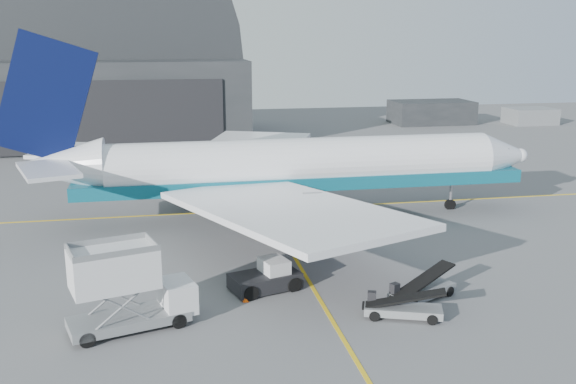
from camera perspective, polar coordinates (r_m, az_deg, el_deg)
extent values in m
plane|color=#565659|center=(39.77, 2.60, -9.13)|extent=(200.00, 200.00, 0.00)
cube|color=gold|center=(58.35, -1.94, -1.57)|extent=(80.00, 0.25, 0.02)
cube|color=gold|center=(37.98, 3.30, -10.27)|extent=(0.25, 40.00, 0.02)
cube|color=black|center=(101.92, -18.50, 7.78)|extent=(50.00, 28.00, 12.00)
cube|color=black|center=(88.15, -19.59, 6.20)|extent=(42.00, 0.40, 9.50)
cube|color=black|center=(118.27, 12.56, 5.98)|extent=(14.00, 8.00, 4.00)
cube|color=gray|center=(122.55, 20.66, 5.69)|extent=(8.00, 6.00, 2.80)
cylinder|color=white|center=(54.94, 1.39, 2.54)|extent=(32.89, 4.39, 4.39)
cone|color=white|center=(61.48, 18.48, 3.04)|extent=(4.02, 4.39, 4.39)
sphere|color=white|center=(62.39, 19.95, 3.08)|extent=(1.28, 1.28, 1.28)
cone|color=white|center=(54.25, -19.35, 2.20)|extent=(6.40, 4.39, 4.39)
cube|color=black|center=(60.86, 17.62, 3.53)|extent=(2.38, 2.01, 0.64)
cube|color=#0C5467|center=(55.23, 1.38, 1.10)|extent=(38.37, 4.43, 1.10)
cube|color=white|center=(43.98, -0.26, -1.55)|extent=(16.85, 22.40, 1.33)
cube|color=white|center=(65.14, -3.80, 3.49)|extent=(16.85, 22.40, 1.33)
cube|color=white|center=(50.24, -20.56, 1.86)|extent=(5.59, 7.65, 0.32)
cube|color=white|center=(58.23, -19.27, 3.51)|extent=(5.59, 7.65, 0.32)
cube|color=#070D34|center=(53.65, -20.78, 7.80)|extent=(8.47, 0.46, 10.52)
cylinder|color=gray|center=(48.36, 2.15, -1.93)|extent=(4.75, 2.47, 2.47)
cylinder|color=gray|center=(62.27, -0.86, 1.66)|extent=(4.75, 2.47, 2.47)
cylinder|color=#A5A5AA|center=(60.05, 14.26, -0.30)|extent=(0.26, 0.26, 2.56)
cylinder|color=black|center=(60.26, 14.21, -1.10)|extent=(1.00, 0.32, 1.00)
cylinder|color=black|center=(52.82, 0.10, -2.67)|extent=(1.19, 0.41, 1.19)
cylinder|color=black|center=(58.36, -0.99, -1.06)|extent=(1.19, 0.41, 1.19)
cube|color=gray|center=(36.29, -13.95, -10.90)|extent=(6.75, 4.20, 0.52)
cube|color=silver|center=(36.58, -9.82, -9.04)|extent=(2.29, 2.79, 1.68)
cube|color=black|center=(36.70, -8.66, -8.47)|extent=(0.65, 1.94, 0.94)
cube|color=silver|center=(35.04, -15.24, -6.60)|extent=(4.97, 3.77, 2.10)
cylinder|color=black|center=(35.93, -9.70, -11.21)|extent=(0.89, 0.54, 0.84)
cylinder|color=black|center=(37.86, -10.74, -9.91)|extent=(0.89, 0.54, 0.84)
cylinder|color=black|center=(34.98, -17.42, -12.40)|extent=(0.89, 0.54, 0.84)
cylinder|color=black|center=(36.96, -18.05, -10.99)|extent=(0.89, 0.54, 0.84)
cube|color=black|center=(40.35, -2.06, -7.88)|extent=(4.73, 3.47, 0.95)
cube|color=silver|center=(40.31, -1.26, -6.61)|extent=(1.98, 2.26, 0.95)
cylinder|color=black|center=(40.17, 0.53, -8.22)|extent=(1.02, 0.64, 0.95)
cylinder|color=black|center=(41.91, -0.87, -7.26)|extent=(1.02, 0.64, 0.95)
cylinder|color=black|center=(38.94, -3.35, -8.98)|extent=(1.02, 0.64, 0.95)
cylinder|color=black|center=(40.74, -4.61, -7.95)|extent=(1.02, 0.64, 0.95)
cube|color=gray|center=(39.82, 11.86, -8.68)|extent=(4.73, 3.47, 0.46)
cube|color=black|center=(39.55, 11.91, -7.71)|extent=(4.75, 3.15, 1.32)
cube|color=black|center=(38.65, 9.46, -8.45)|extent=(0.65, 0.60, 0.62)
cylinder|color=black|center=(40.68, 14.14, -8.55)|extent=(0.67, 0.51, 0.62)
cylinder|color=black|center=(41.49, 12.56, -8.00)|extent=(0.67, 0.51, 0.62)
cylinder|color=black|center=(38.28, 11.08, -9.83)|extent=(0.67, 0.51, 0.62)
cylinder|color=black|center=(39.14, 9.46, -9.21)|extent=(0.67, 0.51, 0.62)
cube|color=gray|center=(37.19, 10.19, -10.30)|extent=(4.56, 2.82, 0.44)
cube|color=black|center=(36.91, 10.23, -9.32)|extent=(4.66, 2.45, 1.25)
cube|color=black|center=(37.46, 7.47, -9.19)|extent=(0.59, 0.53, 0.59)
cylinder|color=black|center=(36.72, 12.70, -11.01)|extent=(0.64, 0.43, 0.59)
cylinder|color=black|center=(37.97, 12.56, -10.14)|extent=(0.64, 0.43, 0.59)
cylinder|color=black|center=(36.59, 7.70, -10.87)|extent=(0.64, 0.43, 0.59)
cylinder|color=black|center=(37.85, 7.74, -10.00)|extent=(0.64, 0.43, 0.59)
cube|color=#FF5308|center=(38.90, -3.78, -9.67)|extent=(0.34, 0.34, 0.03)
cone|color=#FF5308|center=(38.81, -3.78, -9.35)|extent=(0.34, 0.34, 0.49)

